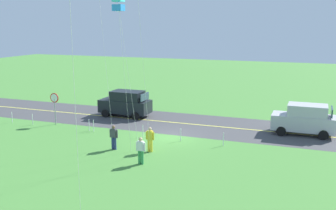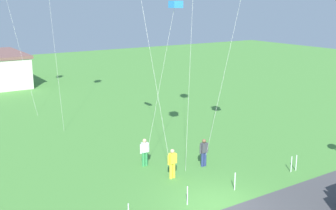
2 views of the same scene
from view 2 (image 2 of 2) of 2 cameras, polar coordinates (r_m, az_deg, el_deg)
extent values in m
cube|color=#478438|center=(19.74, 6.68, -13.42)|extent=(120.00, 120.00, 0.10)
cylinder|color=navy|center=(23.59, 4.71, -7.43)|extent=(0.16, 0.16, 0.82)
cylinder|color=navy|center=(23.69, 5.06, -7.34)|extent=(0.16, 0.16, 0.82)
cube|color=#3F3F47|center=(23.40, 4.92, -5.81)|extent=(0.36, 0.22, 0.56)
cylinder|color=#3F3F47|center=(23.28, 4.45, -6.04)|extent=(0.10, 0.10, 0.52)
cylinder|color=#3F3F47|center=(23.56, 5.38, -5.81)|extent=(0.10, 0.10, 0.52)
sphere|color=brown|center=(23.27, 4.94, -4.91)|extent=(0.22, 0.22, 0.22)
cylinder|color=yellow|center=(22.02, 0.39, -8.99)|extent=(0.16, 0.16, 0.82)
cylinder|color=yellow|center=(22.11, 0.79, -8.89)|extent=(0.16, 0.16, 0.82)
cube|color=yellow|center=(21.80, 0.60, -7.27)|extent=(0.36, 0.22, 0.56)
cylinder|color=yellow|center=(21.70, 0.06, -7.52)|extent=(0.10, 0.10, 0.52)
cylinder|color=yellow|center=(21.94, 1.12, -7.27)|extent=(0.10, 0.10, 0.52)
sphere|color=#D8AD84|center=(21.66, 0.60, -6.31)|extent=(0.22, 0.22, 0.22)
cylinder|color=#338C4C|center=(23.60, -3.37, -7.40)|extent=(0.16, 0.16, 0.82)
cylinder|color=#338C4C|center=(23.68, -2.99, -7.31)|extent=(0.16, 0.16, 0.82)
cube|color=silver|center=(23.40, -3.20, -5.78)|extent=(0.36, 0.22, 0.56)
cylinder|color=silver|center=(23.30, -3.71, -6.00)|extent=(0.10, 0.10, 0.52)
cylinder|color=silver|center=(23.53, -2.69, -5.79)|extent=(0.10, 0.10, 0.52)
sphere|color=#D8AD84|center=(23.27, -3.21, -4.88)|extent=(0.22, 0.22, 0.22)
cylinder|color=silver|center=(22.29, 7.82, 4.89)|extent=(1.60, 1.33, 11.06)
cylinder|color=silver|center=(21.68, -2.16, 5.68)|extent=(0.53, 3.02, 11.75)
cylinder|color=silver|center=(22.56, -1.14, 2.58)|extent=(1.59, 0.72, 9.09)
cube|color=#2D8CE5|center=(22.25, 1.06, 13.56)|extent=(0.56, 0.56, 0.36)
cylinder|color=silver|center=(29.64, -15.62, 11.26)|extent=(0.54, 0.84, 15.70)
cylinder|color=silver|center=(21.79, 3.21, 9.84)|extent=(0.88, 0.44, 14.87)
cylinder|color=silver|center=(35.10, -20.40, 10.40)|extent=(2.22, 1.86, 14.67)
cylinder|color=silver|center=(19.36, 2.65, -12.24)|extent=(0.05, 0.05, 0.90)
cylinder|color=silver|center=(21.00, 9.10, -10.23)|extent=(0.05, 0.05, 0.90)
cylinder|color=silver|center=(23.73, 16.46, -7.75)|extent=(0.05, 0.05, 0.90)
cylinder|color=silver|center=(24.01, 17.08, -7.53)|extent=(0.05, 0.05, 0.90)
camera|label=1|loc=(38.74, -30.79, 10.54)|focal=41.85mm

